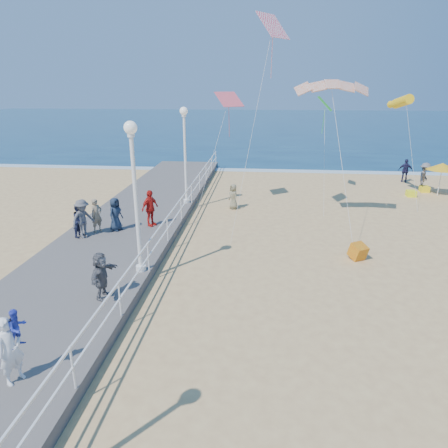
# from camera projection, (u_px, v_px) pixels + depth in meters

# --- Properties ---
(ground) EXTENTS (160.00, 160.00, 0.00)m
(ground) POSITION_uv_depth(u_px,v_px,m) (288.00, 287.00, 14.21)
(ground) COLOR #DCB473
(ground) RESTS_ON ground
(ocean) EXTENTS (160.00, 90.00, 0.05)m
(ocean) POSITION_uv_depth(u_px,v_px,m) (269.00, 124.00, 75.32)
(ocean) COLOR #0D3250
(ocean) RESTS_ON ground
(surf_line) EXTENTS (160.00, 1.20, 0.04)m
(surf_line) POSITION_uv_depth(u_px,v_px,m) (275.00, 171.00, 33.47)
(surf_line) COLOR white
(surf_line) RESTS_ON ground
(boardwalk) EXTENTS (5.00, 44.00, 0.40)m
(boardwalk) POSITION_uv_depth(u_px,v_px,m) (85.00, 273.00, 14.83)
(boardwalk) COLOR slate
(boardwalk) RESTS_ON ground
(railing) EXTENTS (0.05, 42.00, 0.55)m
(railing) POSITION_uv_depth(u_px,v_px,m) (148.00, 249.00, 14.26)
(railing) COLOR white
(railing) RESTS_ON boardwalk
(lamp_post_mid) EXTENTS (0.44, 0.44, 5.32)m
(lamp_post_mid) POSITION_uv_depth(u_px,v_px,m) (135.00, 183.00, 13.50)
(lamp_post_mid) COLOR white
(lamp_post_mid) RESTS_ON boardwalk
(lamp_post_far) EXTENTS (0.44, 0.44, 5.32)m
(lamp_post_far) POSITION_uv_depth(u_px,v_px,m) (185.00, 146.00, 21.96)
(lamp_post_far) COLOR white
(lamp_post_far) RESTS_ON boardwalk
(woman_holding_toddler) EXTENTS (0.60, 0.70, 1.64)m
(woman_holding_toddler) POSITION_uv_depth(u_px,v_px,m) (11.00, 350.00, 8.86)
(woman_holding_toddler) COLOR white
(woman_holding_toddler) RESTS_ON boardwalk
(toddler_held) EXTENTS (0.50, 0.55, 0.92)m
(toddler_held) POSITION_uv_depth(u_px,v_px,m) (17.00, 328.00, 8.83)
(toddler_held) COLOR blue
(toddler_held) RESTS_ON boardwalk
(spectator_2) EXTENTS (1.10, 1.29, 1.73)m
(spectator_2) POSITION_uv_depth(u_px,v_px,m) (83.00, 219.00, 17.50)
(spectator_2) COLOR #515156
(spectator_2) RESTS_ON boardwalk
(spectator_3) EXTENTS (0.87, 1.10, 1.75)m
(spectator_3) POSITION_uv_depth(u_px,v_px,m) (150.00, 208.00, 18.95)
(spectator_3) COLOR red
(spectator_3) RESTS_ON boardwalk
(spectator_4) EXTENTS (0.74, 0.89, 1.56)m
(spectator_4) POSITION_uv_depth(u_px,v_px,m) (115.00, 214.00, 18.38)
(spectator_4) COLOR #1B283C
(spectator_4) RESTS_ON boardwalk
(spectator_5) EXTENTS (0.63, 1.46, 1.53)m
(spectator_5) POSITION_uv_depth(u_px,v_px,m) (101.00, 275.00, 12.48)
(spectator_5) COLOR #5A5B5F
(spectator_5) RESTS_ON boardwalk
(spectator_6) EXTENTS (0.61, 0.68, 1.56)m
(spectator_6) POSITION_uv_depth(u_px,v_px,m) (97.00, 215.00, 18.21)
(spectator_6) COLOR #84745B
(spectator_6) RESTS_ON boardwalk
(spectator_7) EXTENTS (0.63, 0.78, 1.49)m
(spectator_7) POSITION_uv_depth(u_px,v_px,m) (80.00, 220.00, 17.67)
(spectator_7) COLOR #1A1F3A
(spectator_7) RESTS_ON boardwalk
(beach_walker_a) EXTENTS (1.27, 1.43, 1.93)m
(beach_walker_a) POSITION_uv_depth(u_px,v_px,m) (424.00, 177.00, 26.87)
(beach_walker_a) COLOR #5F5E63
(beach_walker_a) RESTS_ON ground
(beach_walker_b) EXTENTS (1.08, 0.67, 1.72)m
(beach_walker_b) POSITION_uv_depth(u_px,v_px,m) (405.00, 171.00, 29.37)
(beach_walker_b) COLOR #1C1B3C
(beach_walker_b) RESTS_ON ground
(beach_walker_c) EXTENTS (0.78, 0.86, 1.47)m
(beach_walker_c) POSITION_uv_depth(u_px,v_px,m) (233.00, 197.00, 22.99)
(beach_walker_c) COLOR #7D7656
(beach_walker_c) RESTS_ON ground
(box_kite) EXTENTS (0.83, 0.89, 0.74)m
(box_kite) POSITION_uv_depth(u_px,v_px,m) (358.00, 253.00, 16.34)
(box_kite) COLOR #C4430B
(box_kite) RESTS_ON ground
(beach_umbrella) EXTENTS (1.90, 1.90, 2.14)m
(beach_umbrella) POSITION_uv_depth(u_px,v_px,m) (442.00, 167.00, 25.41)
(beach_umbrella) COLOR white
(beach_umbrella) RESTS_ON ground
(beach_chair_left) EXTENTS (0.55, 0.55, 0.40)m
(beach_chair_left) POSITION_uv_depth(u_px,v_px,m) (411.00, 193.00, 25.75)
(beach_chair_left) COLOR #F8FF1A
(beach_chair_left) RESTS_ON ground
(beach_chair_right) EXTENTS (0.55, 0.55, 0.40)m
(beach_chair_right) POSITION_uv_depth(u_px,v_px,m) (424.00, 189.00, 26.85)
(beach_chair_right) COLOR yellow
(beach_chair_right) RESTS_ON ground
(kite_parafoil) EXTENTS (3.40, 0.94, 0.65)m
(kite_parafoil) POSITION_uv_depth(u_px,v_px,m) (332.00, 84.00, 18.05)
(kite_parafoil) COLOR #C54717
(kite_windsock) EXTENTS (1.01, 2.72, 1.09)m
(kite_windsock) POSITION_uv_depth(u_px,v_px,m) (402.00, 102.00, 22.88)
(kite_windsock) COLOR yellow
(kite_diamond_pink) EXTENTS (1.70, 1.66, 0.77)m
(kite_diamond_pink) POSITION_uv_depth(u_px,v_px,m) (229.00, 99.00, 21.83)
(kite_diamond_pink) COLOR #D64F5E
(kite_diamond_green) EXTENTS (1.12, 1.37, 0.86)m
(kite_diamond_green) POSITION_uv_depth(u_px,v_px,m) (325.00, 104.00, 24.58)
(kite_diamond_green) COLOR green
(kite_diamond_redwhite) EXTENTS (1.59, 1.70, 1.11)m
(kite_diamond_redwhite) POSITION_uv_depth(u_px,v_px,m) (273.00, 25.00, 17.57)
(kite_diamond_redwhite) COLOR red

